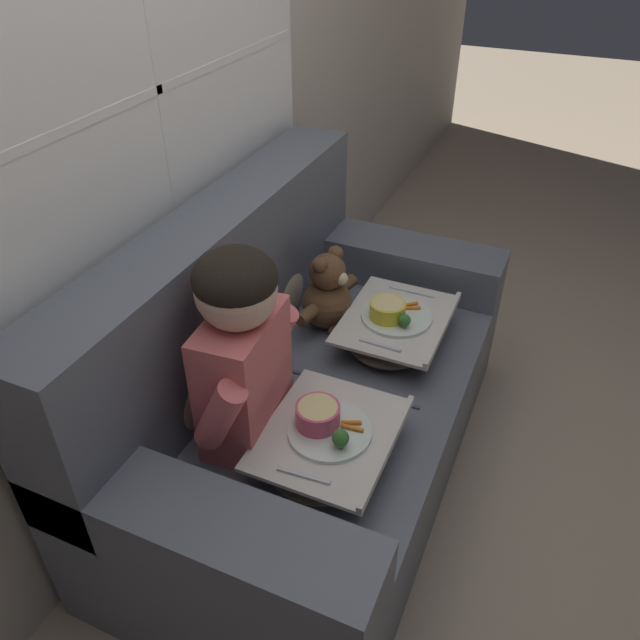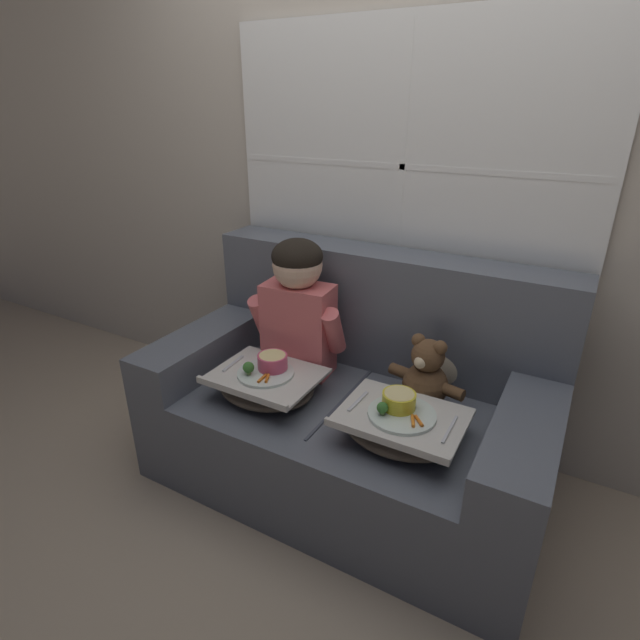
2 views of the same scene
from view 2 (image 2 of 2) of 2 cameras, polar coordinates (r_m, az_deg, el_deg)
ground_plane at (r=2.36m, az=2.93°, el=-17.30°), size 14.00×14.00×0.00m
wall_back_with_window at (r=2.27m, az=9.87°, el=17.13°), size 8.00×0.08×2.60m
couch at (r=2.21m, az=4.00°, el=-9.59°), size 1.62×0.91×0.96m
throw_pillow_behind_child at (r=2.37m, az=-0.17°, el=-0.45°), size 0.33×0.16×0.34m
throw_pillow_behind_teddy at (r=2.17m, az=13.57°, el=-3.62°), size 0.30×0.14×0.31m
child_figure at (r=2.16m, az=-2.54°, el=2.15°), size 0.44×0.22×0.61m
teddy_bear at (r=2.03m, az=11.95°, el=-6.44°), size 0.33×0.23×0.30m
lap_tray_child at (r=2.09m, az=-6.15°, el=-7.16°), size 0.43×0.35×0.18m
lap_tray_teddy at (r=1.86m, az=9.19°, el=-11.78°), size 0.44×0.35×0.17m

